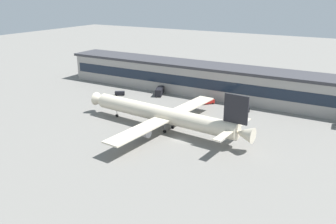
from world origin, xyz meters
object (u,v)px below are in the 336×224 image
at_px(belt_loader, 207,101).
at_px(baggage_tug, 247,108).
at_px(airliner, 164,115).
at_px(fuel_truck, 160,91).
at_px(traffic_cone_0, 119,139).
at_px(follow_me_car, 120,93).

bearing_deg(belt_loader, baggage_tug, -1.20).
relative_size(airliner, fuel_truck, 7.30).
xyz_separation_m(belt_loader, fuel_truck, (-24.25, 1.30, 0.73)).
distance_m(airliner, baggage_tug, 38.21).
relative_size(belt_loader, traffic_cone_0, 8.56).
xyz_separation_m(baggage_tug, fuel_truck, (-41.49, 1.66, 0.80)).
bearing_deg(airliner, belt_loader, 88.49).
distance_m(belt_loader, fuel_truck, 24.29).
height_order(fuel_truck, traffic_cone_0, fuel_truck).
xyz_separation_m(airliner, traffic_cone_0, (-8.11, -14.78, -5.02)).
bearing_deg(traffic_cone_0, baggage_tug, 61.41).
height_order(airliner, baggage_tug, airliner).
distance_m(belt_loader, baggage_tug, 17.25).
distance_m(follow_me_car, fuel_truck, 18.06).
height_order(follow_me_car, fuel_truck, fuel_truck).
xyz_separation_m(airliner, fuel_truck, (-23.36, 35.02, -3.49)).
distance_m(follow_me_car, belt_loader, 40.48).
bearing_deg(belt_loader, traffic_cone_0, -100.51).
height_order(baggage_tug, fuel_truck, fuel_truck).
height_order(follow_me_car, baggage_tug, same).
xyz_separation_m(follow_me_car, traffic_cone_0, (30.67, -40.44, -0.74)).
bearing_deg(airliner, follow_me_car, 146.52).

